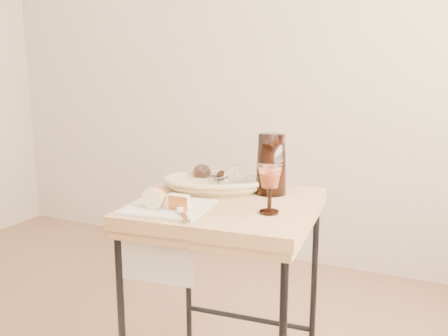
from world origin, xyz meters
The scene contains 11 objects.
wall_back centered at (0.00, 1.80, 1.35)m, with size 3.60×0.00×2.70m, color beige.
side_table centered at (0.55, 0.40, 0.38)m, with size 0.60×0.60×0.77m, color brown, non-canonical shape.
tea_towel centered at (0.41, 0.25, 0.77)m, with size 0.26×0.24×0.01m, color silver.
bread_basket centered at (0.45, 0.53, 0.79)m, with size 0.35×0.24×0.04m, color #A38559, non-canonical shape.
goblet_lying_a centered at (0.42, 0.54, 0.82)m, with size 0.12×0.07×0.07m, color #4A3228, non-canonical shape.
goblet_lying_b centered at (0.50, 0.51, 0.82)m, with size 0.14×0.09×0.09m, color white, non-canonical shape.
pitcher centered at (0.65, 0.56, 0.88)m, with size 0.15×0.23×0.26m, color black, non-canonical shape.
wine_goblet centered at (0.73, 0.33, 0.85)m, with size 0.08×0.08×0.16m, color white, non-canonical shape.
apple_half centered at (0.38, 0.21, 0.81)m, with size 0.08×0.04×0.07m, color red.
apple_wedge centered at (0.46, 0.23, 0.80)m, with size 0.07×0.04×0.05m, color beige.
table_knife centered at (0.48, 0.20, 0.78)m, with size 0.21×0.02×0.02m, color silver, non-canonical shape.
Camera 1 is at (1.24, -1.10, 1.23)m, focal length 39.68 mm.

